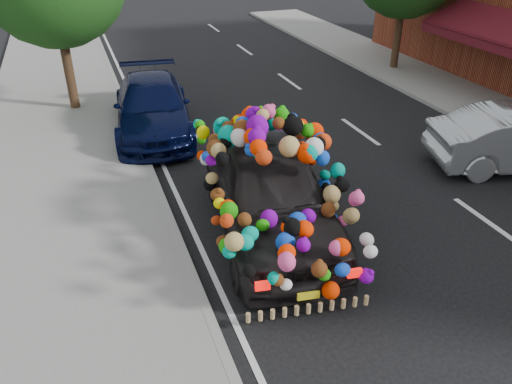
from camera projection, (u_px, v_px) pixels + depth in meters
ground at (327, 261)px, 8.83m from camera, size 100.00×100.00×0.00m
sidewalk at (72, 318)px, 7.51m from camera, size 4.00×60.00×0.12m
kerb at (198, 289)px, 8.09m from camera, size 0.15×60.00×0.13m
lane_markings at (489, 223)px, 9.90m from camera, size 6.00×50.00×0.01m
plush_art_car at (270, 172)px, 9.14m from camera, size 3.13×5.54×2.37m
navy_sedan at (152, 107)px, 13.69m from camera, size 2.60×5.11×1.42m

